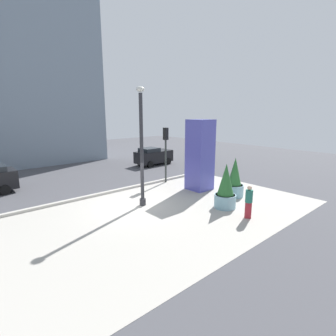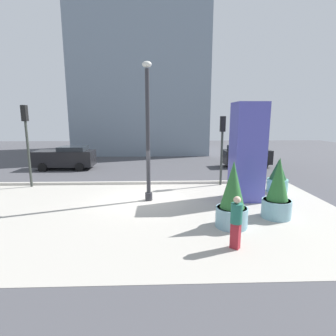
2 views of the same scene
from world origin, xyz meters
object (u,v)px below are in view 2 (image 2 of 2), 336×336
at_px(lamp_post, 148,136).
at_px(potted_plant_mid_plaza, 232,199).
at_px(art_pillar_blue, 247,152).
at_px(potted_plant_curbside, 278,177).
at_px(traffic_light_corner, 222,139).
at_px(car_passing_lane, 66,157).
at_px(traffic_light_far_side, 27,133).
at_px(potted_plant_near_left, 278,193).
at_px(car_curb_west, 246,156).
at_px(pedestrian_crossing, 236,220).

height_order(lamp_post, potted_plant_mid_plaza, lamp_post).
height_order(art_pillar_blue, potted_plant_curbside, art_pillar_blue).
xyz_separation_m(traffic_light_corner, car_passing_lane, (-11.21, 5.45, -1.89)).
distance_m(potted_plant_mid_plaza, traffic_light_far_side, 12.25).
bearing_deg(art_pillar_blue, traffic_light_corner, 100.79).
xyz_separation_m(traffic_light_corner, traffic_light_far_side, (-11.39, -0.08, 0.36)).
relative_size(art_pillar_blue, traffic_light_far_side, 1.01).
bearing_deg(potted_plant_near_left, lamp_post, 155.01).
bearing_deg(potted_plant_near_left, car_curb_west, 78.01).
height_order(potted_plant_near_left, traffic_light_far_side, traffic_light_far_side).
xyz_separation_m(art_pillar_blue, potted_plant_near_left, (0.48, -2.53, -1.34)).
distance_m(lamp_post, potted_plant_near_left, 6.27).
distance_m(potted_plant_mid_plaza, pedestrian_crossing, 1.71).
xyz_separation_m(lamp_post, potted_plant_curbside, (7.07, 1.31, -2.39)).
bearing_deg(traffic_light_corner, pedestrian_crossing, -99.89).
distance_m(art_pillar_blue, car_passing_lane, 14.52).
bearing_deg(lamp_post, potted_plant_mid_plaza, -46.04).
distance_m(lamp_post, art_pillar_blue, 4.92).
xyz_separation_m(lamp_post, potted_plant_near_left, (5.34, -2.49, -2.15)).
xyz_separation_m(lamp_post, pedestrian_crossing, (2.90, -5.03, -2.26)).
relative_size(potted_plant_curbside, traffic_light_far_side, 0.38).
bearing_deg(potted_plant_curbside, car_curb_west, 84.87).
relative_size(potted_plant_mid_plaza, pedestrian_crossing, 1.48).
bearing_deg(potted_plant_mid_plaza, car_curb_west, 69.77).
height_order(potted_plant_near_left, car_curb_west, potted_plant_near_left).
height_order(lamp_post, traffic_light_corner, lamp_post).
bearing_deg(potted_plant_near_left, potted_plant_curbside, 65.42).
relative_size(lamp_post, pedestrian_crossing, 3.85).
bearing_deg(traffic_light_far_side, car_curb_west, 22.05).
relative_size(traffic_light_corner, pedestrian_crossing, 2.42).
bearing_deg(car_curb_west, art_pillar_blue, -108.12).
bearing_deg(art_pillar_blue, potted_plant_near_left, -79.20).
bearing_deg(potted_plant_mid_plaza, potted_plant_near_left, 22.51).
xyz_separation_m(traffic_light_far_side, car_curb_west, (14.84, 6.01, -2.29)).
bearing_deg(potted_plant_mid_plaza, potted_plant_curbside, 50.58).
bearing_deg(car_curb_west, potted_plant_curbside, -95.13).
distance_m(traffic_light_corner, car_curb_west, 7.13).
distance_m(lamp_post, car_curb_west, 12.03).
bearing_deg(lamp_post, car_curb_west, 48.94).
bearing_deg(potted_plant_curbside, lamp_post, -169.50).
bearing_deg(car_curb_west, potted_plant_mid_plaza, -110.23).
bearing_deg(potted_plant_curbside, traffic_light_corner, 149.16).
bearing_deg(traffic_light_corner, traffic_light_far_side, -179.61).
bearing_deg(art_pillar_blue, potted_plant_curbside, 29.78).
xyz_separation_m(art_pillar_blue, car_passing_lane, (-11.77, 8.38, -1.46)).
bearing_deg(traffic_light_far_side, potted_plant_near_left, -23.40).
height_order(lamp_post, art_pillar_blue, lamp_post).
distance_m(potted_plant_near_left, pedestrian_crossing, 3.52).
height_order(potted_plant_curbside, pedestrian_crossing, potted_plant_curbside).
bearing_deg(art_pillar_blue, potted_plant_mid_plaza, -115.45).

